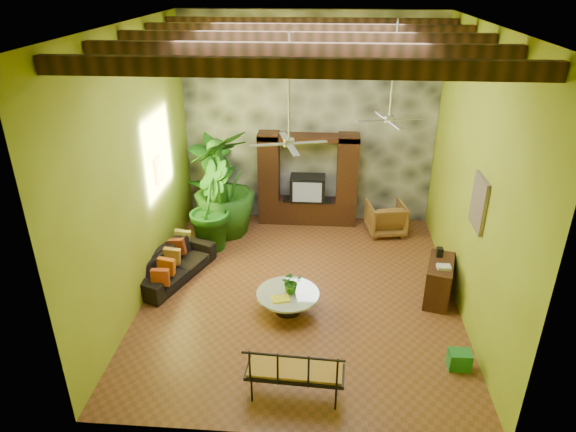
# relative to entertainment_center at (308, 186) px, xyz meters

# --- Properties ---
(ground) EXTENTS (7.00, 7.00, 0.00)m
(ground) POSITION_rel_entertainment_center_xyz_m (0.00, -3.14, -0.97)
(ground) COLOR brown
(ground) RESTS_ON ground
(ceiling) EXTENTS (6.00, 7.00, 0.02)m
(ceiling) POSITION_rel_entertainment_center_xyz_m (0.00, -3.14, 4.03)
(ceiling) COLOR silver
(ceiling) RESTS_ON back_wall
(back_wall) EXTENTS (6.00, 0.02, 5.00)m
(back_wall) POSITION_rel_entertainment_center_xyz_m (0.00, 0.36, 1.53)
(back_wall) COLOR olive
(back_wall) RESTS_ON ground
(left_wall) EXTENTS (0.02, 7.00, 5.00)m
(left_wall) POSITION_rel_entertainment_center_xyz_m (-3.00, -3.14, 1.53)
(left_wall) COLOR olive
(left_wall) RESTS_ON ground
(right_wall) EXTENTS (0.02, 7.00, 5.00)m
(right_wall) POSITION_rel_entertainment_center_xyz_m (3.00, -3.14, 1.53)
(right_wall) COLOR olive
(right_wall) RESTS_ON ground
(stone_accent_wall) EXTENTS (5.98, 0.10, 4.98)m
(stone_accent_wall) POSITION_rel_entertainment_center_xyz_m (0.00, 0.30, 1.53)
(stone_accent_wall) COLOR #3A3B42
(stone_accent_wall) RESTS_ON ground
(ceiling_beams) EXTENTS (5.95, 5.36, 0.22)m
(ceiling_beams) POSITION_rel_entertainment_center_xyz_m (0.00, -3.14, 3.81)
(ceiling_beams) COLOR #3B2012
(ceiling_beams) RESTS_ON ceiling
(entertainment_center) EXTENTS (2.40, 0.55, 2.30)m
(entertainment_center) POSITION_rel_entertainment_center_xyz_m (0.00, 0.00, 0.00)
(entertainment_center) COLOR black
(entertainment_center) RESTS_ON ground
(ceiling_fan_front) EXTENTS (1.28, 1.28, 1.86)m
(ceiling_fan_front) POSITION_rel_entertainment_center_xyz_m (-0.20, -3.54, 2.44)
(ceiling_fan_front) COLOR #B6B5BA
(ceiling_fan_front) RESTS_ON ceiling
(ceiling_fan_back) EXTENTS (1.28, 1.28, 1.86)m
(ceiling_fan_back) POSITION_rel_entertainment_center_xyz_m (1.60, -1.94, 2.44)
(ceiling_fan_back) COLOR #B6B5BA
(ceiling_fan_back) RESTS_ON ceiling
(wall_art_mask) EXTENTS (0.06, 0.32, 0.55)m
(wall_art_mask) POSITION_rel_entertainment_center_xyz_m (-2.96, -2.14, 1.13)
(wall_art_mask) COLOR gold
(wall_art_mask) RESTS_ON left_wall
(wall_art_painting) EXTENTS (0.06, 0.70, 0.90)m
(wall_art_painting) POSITION_rel_entertainment_center_xyz_m (2.96, -3.74, 1.33)
(wall_art_painting) COLOR #276290
(wall_art_painting) RESTS_ON right_wall
(sofa) EXTENTS (1.48, 2.19, 0.60)m
(sofa) POSITION_rel_entertainment_center_xyz_m (-2.65, -2.81, -0.67)
(sofa) COLOR black
(sofa) RESTS_ON ground
(wicker_armchair) EXTENTS (0.98, 1.00, 0.79)m
(wicker_armchair) POSITION_rel_entertainment_center_xyz_m (1.90, -0.47, -0.57)
(wicker_armchair) COLOR olive
(wicker_armchair) RESTS_ON ground
(tall_plant_a) EXTENTS (1.42, 1.35, 2.24)m
(tall_plant_a) POSITION_rel_entertainment_center_xyz_m (-2.31, -0.03, 0.15)
(tall_plant_a) COLOR #1E5E18
(tall_plant_a) RESTS_ON ground
(tall_plant_b) EXTENTS (1.07, 1.26, 2.05)m
(tall_plant_b) POSITION_rel_entertainment_center_xyz_m (-2.13, -1.43, 0.06)
(tall_plant_b) COLOR #1A5616
(tall_plant_b) RESTS_ON ground
(tall_plant_c) EXTENTS (1.95, 1.95, 2.54)m
(tall_plant_c) POSITION_rel_entertainment_center_xyz_m (-1.93, -0.74, 0.30)
(tall_plant_c) COLOR #225516
(tall_plant_c) RESTS_ON ground
(coffee_table) EXTENTS (1.16, 1.16, 0.40)m
(coffee_table) POSITION_rel_entertainment_center_xyz_m (-0.20, -3.80, -0.71)
(coffee_table) COLOR black
(coffee_table) RESTS_ON ground
(centerpiece_plant) EXTENTS (0.44, 0.40, 0.42)m
(centerpiece_plant) POSITION_rel_entertainment_center_xyz_m (-0.14, -3.76, -0.36)
(centerpiece_plant) COLOR #2C6A1B
(centerpiece_plant) RESTS_ON coffee_table
(yellow_tray) EXTENTS (0.37, 0.31, 0.03)m
(yellow_tray) POSITION_rel_entertainment_center_xyz_m (-0.32, -4.02, -0.55)
(yellow_tray) COLOR yellow
(yellow_tray) RESTS_ON coffee_table
(iron_bench) EXTENTS (1.47, 0.60, 0.57)m
(iron_bench) POSITION_rel_entertainment_center_xyz_m (0.06, -5.98, -0.42)
(iron_bench) COLOR black
(iron_bench) RESTS_ON ground
(side_console) EXTENTS (0.69, 1.09, 0.80)m
(side_console) POSITION_rel_entertainment_center_xyz_m (2.65, -3.19, -0.56)
(side_console) COLOR #382311
(side_console) RESTS_ON ground
(green_bin) EXTENTS (0.35, 0.27, 0.31)m
(green_bin) POSITION_rel_entertainment_center_xyz_m (2.65, -5.10, -0.81)
(green_bin) COLOR #207925
(green_bin) RESTS_ON ground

